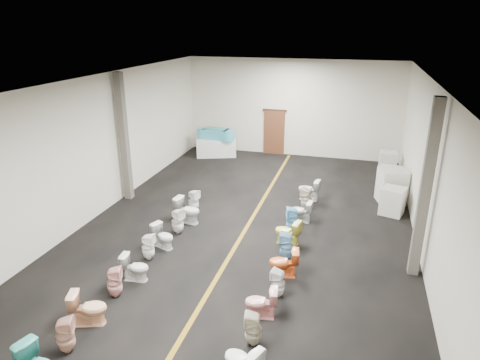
% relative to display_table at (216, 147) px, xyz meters
% --- Properties ---
extents(floor, '(16.00, 16.00, 0.00)m').
position_rel_display_table_xyz_m(floor, '(3.38, -6.85, -0.41)').
color(floor, black).
rests_on(floor, ground).
extents(ceiling, '(16.00, 16.00, 0.00)m').
position_rel_display_table_xyz_m(ceiling, '(3.38, -6.85, 4.09)').
color(ceiling, black).
rests_on(ceiling, ground).
extents(wall_back, '(10.00, 0.00, 10.00)m').
position_rel_display_table_xyz_m(wall_back, '(3.38, 1.15, 1.84)').
color(wall_back, beige).
rests_on(wall_back, ground).
extents(wall_front, '(10.00, 0.00, 10.00)m').
position_rel_display_table_xyz_m(wall_front, '(3.38, -14.85, 1.84)').
color(wall_front, beige).
rests_on(wall_front, ground).
extents(wall_left, '(0.00, 16.00, 16.00)m').
position_rel_display_table_xyz_m(wall_left, '(-1.62, -6.85, 1.84)').
color(wall_left, beige).
rests_on(wall_left, ground).
extents(wall_right, '(0.00, 16.00, 16.00)m').
position_rel_display_table_xyz_m(wall_right, '(8.38, -6.85, 1.84)').
color(wall_right, beige).
rests_on(wall_right, ground).
extents(aisle_stripe, '(0.12, 15.60, 0.01)m').
position_rel_display_table_xyz_m(aisle_stripe, '(3.38, -6.85, -0.41)').
color(aisle_stripe, '#845E13').
rests_on(aisle_stripe, floor).
extents(back_door, '(1.00, 0.10, 2.10)m').
position_rel_display_table_xyz_m(back_door, '(2.58, 1.09, 0.64)').
color(back_door, '#562D19').
rests_on(back_door, floor).
extents(door_frame, '(1.15, 0.08, 0.10)m').
position_rel_display_table_xyz_m(door_frame, '(2.58, 1.10, 1.71)').
color(door_frame, '#331C11').
rests_on(door_frame, back_door).
extents(column_left, '(0.25, 0.25, 4.50)m').
position_rel_display_table_xyz_m(column_left, '(-1.37, -5.85, 1.84)').
color(column_left, '#59544C').
rests_on(column_left, floor).
extents(column_right, '(0.25, 0.25, 4.50)m').
position_rel_display_table_xyz_m(column_right, '(8.13, -8.35, 1.84)').
color(column_right, '#59544C').
rests_on(column_right, floor).
extents(display_table, '(2.05, 1.50, 0.82)m').
position_rel_display_table_xyz_m(display_table, '(0.00, 0.00, 0.00)').
color(display_table, silver).
rests_on(display_table, floor).
extents(bathtub, '(1.86, 0.75, 0.55)m').
position_rel_display_table_xyz_m(bathtub, '(-0.00, 0.00, 0.66)').
color(bathtub, '#40A8B9').
rests_on(bathtub, display_table).
extents(appliance_crate_a, '(0.88, 0.88, 0.91)m').
position_rel_display_table_xyz_m(appliance_crate_a, '(7.78, -4.72, 0.05)').
color(appliance_crate_a, silver).
rests_on(appliance_crate_a, floor).
extents(appliance_crate_b, '(1.07, 1.07, 1.21)m').
position_rel_display_table_xyz_m(appliance_crate_b, '(7.78, -3.67, 0.19)').
color(appliance_crate_b, beige).
rests_on(appliance_crate_b, floor).
extents(appliance_crate_c, '(0.82, 0.82, 0.87)m').
position_rel_display_table_xyz_m(appliance_crate_c, '(7.78, -2.39, 0.02)').
color(appliance_crate_c, silver).
rests_on(appliance_crate_c, floor).
extents(appliance_crate_d, '(0.69, 0.69, 0.97)m').
position_rel_display_table_xyz_m(appliance_crate_d, '(7.78, -0.59, 0.07)').
color(appliance_crate_d, silver).
rests_on(appliance_crate_d, floor).
extents(toilet_left_1, '(0.46, 0.46, 0.77)m').
position_rel_display_table_xyz_m(toilet_left_1, '(1.40, -13.16, -0.03)').
color(toilet_left_1, '#D69D86').
rests_on(toilet_left_1, floor).
extents(toilet_left_2, '(0.86, 0.65, 0.77)m').
position_rel_display_table_xyz_m(toilet_left_2, '(1.34, -12.31, -0.02)').
color(toilet_left_2, '#FDBE91').
rests_on(toilet_left_2, floor).
extents(toilet_left_3, '(0.44, 0.44, 0.76)m').
position_rel_display_table_xyz_m(toilet_left_3, '(1.35, -11.31, -0.03)').
color(toilet_left_3, '#E4A39E').
rests_on(toilet_left_3, floor).
extents(toilet_left_4, '(0.72, 0.46, 0.70)m').
position_rel_display_table_xyz_m(toilet_left_4, '(1.47, -10.56, -0.06)').
color(toilet_left_4, silver).
rests_on(toilet_left_4, floor).
extents(toilet_left_5, '(0.36, 0.35, 0.75)m').
position_rel_display_table_xyz_m(toilet_left_5, '(1.33, -9.59, -0.03)').
color(toilet_left_5, white).
rests_on(toilet_left_5, floor).
extents(toilet_left_6, '(0.78, 0.61, 0.70)m').
position_rel_display_table_xyz_m(toilet_left_6, '(1.43, -8.87, -0.06)').
color(toilet_left_6, silver).
rests_on(toilet_left_6, floor).
extents(toilet_left_7, '(0.47, 0.46, 0.80)m').
position_rel_display_table_xyz_m(toilet_left_7, '(1.47, -7.96, -0.01)').
color(toilet_left_7, white).
rests_on(toilet_left_7, floor).
extents(toilet_left_8, '(0.87, 0.56, 0.84)m').
position_rel_display_table_xyz_m(toilet_left_8, '(1.48, -7.18, 0.01)').
color(toilet_left_8, silver).
rests_on(toilet_left_8, floor).
extents(toilet_left_9, '(0.46, 0.45, 0.77)m').
position_rel_display_table_xyz_m(toilet_left_9, '(1.34, -6.32, -0.03)').
color(toilet_left_9, white).
rests_on(toilet_left_9, floor).
extents(toilet_right_2, '(0.38, 0.38, 0.74)m').
position_rel_display_table_xyz_m(toilet_right_2, '(4.83, -11.99, -0.04)').
color(toilet_right_2, beige).
rests_on(toilet_right_2, floor).
extents(toilet_right_3, '(0.76, 0.51, 0.72)m').
position_rel_display_table_xyz_m(toilet_right_3, '(4.79, -11.12, -0.05)').
color(toilet_right_3, '#F6A3A2').
rests_on(toilet_right_3, floor).
extents(toilet_right_4, '(0.37, 0.37, 0.71)m').
position_rel_display_table_xyz_m(toilet_right_4, '(5.00, -10.29, -0.06)').
color(toilet_right_4, white).
rests_on(toilet_right_4, floor).
extents(toilet_right_5, '(0.80, 0.54, 0.75)m').
position_rel_display_table_xyz_m(toilet_right_5, '(4.97, -9.40, -0.03)').
color(toilet_right_5, orange).
rests_on(toilet_right_5, floor).
extents(toilet_right_6, '(0.37, 0.36, 0.79)m').
position_rel_display_table_xyz_m(toilet_right_6, '(4.90, -8.58, -0.01)').
color(toilet_right_6, '#72A8D2').
rests_on(toilet_right_6, floor).
extents(toilet_right_7, '(0.82, 0.58, 0.76)m').
position_rel_display_table_xyz_m(toilet_right_7, '(4.78, -7.73, -0.03)').
color(toilet_right_7, '#F1E859').
rests_on(toilet_right_7, floor).
extents(toilet_right_8, '(0.47, 0.47, 0.83)m').
position_rel_display_table_xyz_m(toilet_right_8, '(4.80, -6.98, 0.00)').
color(toilet_right_8, '#6EBBE8').
rests_on(toilet_right_8, floor).
extents(toilet_right_9, '(0.73, 0.46, 0.71)m').
position_rel_display_table_xyz_m(toilet_right_9, '(4.94, -6.13, -0.05)').
color(toilet_right_9, silver).
rests_on(toilet_right_9, floor).
extents(toilet_right_10, '(0.45, 0.44, 0.78)m').
position_rel_display_table_xyz_m(toilet_right_10, '(4.98, -5.16, -0.02)').
color(toilet_right_10, beige).
rests_on(toilet_right_10, floor).
extents(toilet_right_11, '(0.82, 0.54, 0.78)m').
position_rel_display_table_xyz_m(toilet_right_11, '(4.96, -4.27, -0.02)').
color(toilet_right_11, white).
rests_on(toilet_right_11, floor).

